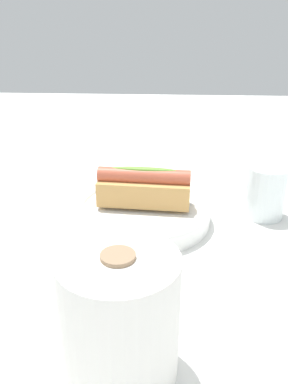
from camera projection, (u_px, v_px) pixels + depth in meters
ground_plane at (137, 225)px, 0.65m from camera, size 2.40×2.40×0.00m
serving_bowl at (144, 211)px, 0.66m from camera, size 0.23×0.23×0.03m
hotdog_front at (144, 188)px, 0.64m from camera, size 0.15×0.06×0.06m
water_glass at (265, 195)px, 0.67m from camera, size 0.07×0.07×0.09m
paper_towel_roll at (120, 318)px, 0.36m from camera, size 0.11×0.11×0.13m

